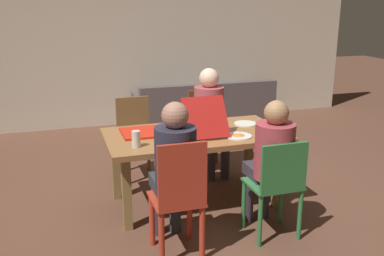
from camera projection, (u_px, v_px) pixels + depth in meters
ground_plane at (195, 202)px, 4.45m from camera, size 20.00×20.00×0.00m
back_wall at (133, 37)px, 7.01m from camera, size 7.66×0.12×2.82m
dining_table at (195, 141)px, 4.27m from camera, size 1.73×0.92×0.74m
chair_0 at (277, 184)px, 3.64m from camera, size 0.43×0.38×0.89m
person_0 at (271, 155)px, 3.70m from camera, size 0.33×0.51×1.20m
chair_1 at (179, 199)px, 3.35m from camera, size 0.39×0.40×0.99m
person_1 at (174, 165)px, 3.42m from camera, size 0.32×0.54×1.25m
chair_2 at (206, 127)px, 5.26m from camera, size 0.40×0.41×0.94m
person_2 at (210, 112)px, 5.07m from camera, size 0.35×0.55×1.23m
chair_3 at (135, 133)px, 5.02m from camera, size 0.40×0.43×0.91m
pizza_box_0 at (197, 125)px, 4.33m from camera, size 0.42×0.65×0.37m
pizza_box_1 at (142, 132)px, 4.22m from camera, size 0.40×0.40×0.02m
plate_0 at (245, 124)px, 4.55m from camera, size 0.24×0.24×0.01m
plate_1 at (238, 136)px, 4.13m from camera, size 0.26×0.26×0.03m
drinking_glass_0 at (269, 130)px, 4.09m from camera, size 0.07×0.07×0.14m
drinking_glass_1 at (192, 133)px, 4.07m from camera, size 0.06×0.06×0.10m
drinking_glass_2 at (136, 139)px, 3.81m from camera, size 0.08×0.08×0.15m
drinking_glass_3 at (178, 131)px, 4.08m from camera, size 0.08×0.08×0.13m
couch at (204, 111)px, 7.03m from camera, size 2.19×0.83×0.77m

